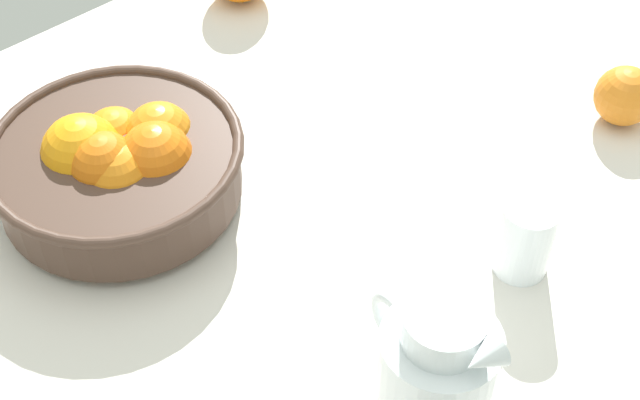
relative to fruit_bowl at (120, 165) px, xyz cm
name	(u,v)px	position (x,y,z in cm)	size (l,w,h in cm)	color
ground_plane	(282,261)	(7.44, -16.80, -6.20)	(138.14, 96.50, 3.00)	silver
fruit_bowl	(120,165)	(0.00, 0.00, 0.00)	(26.32, 26.32, 10.30)	#473328
juice_pitcher	(435,376)	(5.47, -39.38, 0.77)	(10.06, 14.77, 14.99)	white
second_glass	(525,242)	(23.89, -33.90, -1.09)	(5.44, 5.44, 8.43)	white
loose_orange_0	(625,96)	(49.41, -27.15, -1.28)	(6.86, 6.86, 6.86)	orange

